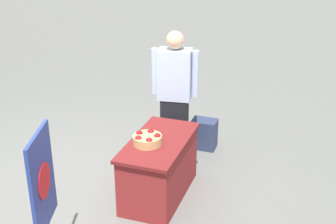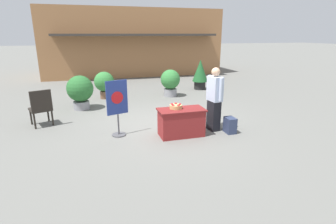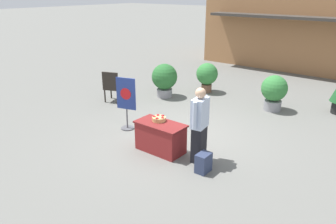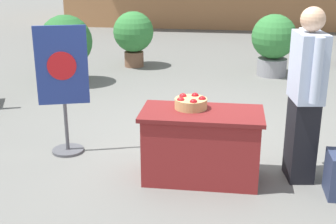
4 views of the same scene
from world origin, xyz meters
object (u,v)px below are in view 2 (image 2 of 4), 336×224
(backpack, at_px, (230,125))
(patio_chair, at_px, (41,106))
(potted_plant_far_left, at_px, (170,81))
(apple_basket, at_px, (176,106))
(potted_plant_near_left, at_px, (200,73))
(poster_board, at_px, (117,106))
(potted_plant_far_right, at_px, (104,83))
(person_visitor, at_px, (214,99))
(potted_plant_near_right, at_px, (80,90))
(display_table, at_px, (181,122))

(backpack, bearing_deg, patio_chair, 158.06)
(potted_plant_far_left, bearing_deg, apple_basket, -104.83)
(backpack, height_order, potted_plant_near_left, potted_plant_near_left)
(potted_plant_near_left, bearing_deg, poster_board, -131.37)
(patio_chair, distance_m, potted_plant_far_right, 3.51)
(backpack, bearing_deg, poster_board, 167.58)
(patio_chair, bearing_deg, apple_basket, -137.75)
(poster_board, relative_size, patio_chair, 1.36)
(patio_chair, xyz_separation_m, potted_plant_far_right, (1.90, 2.95, 0.07))
(backpack, bearing_deg, person_visitor, 136.11)
(patio_chair, xyz_separation_m, potted_plant_near_right, (1.02, 1.55, 0.09))
(potted_plant_near_left, bearing_deg, potted_plant_far_right, -171.66)
(backpack, bearing_deg, apple_basket, 169.34)
(potted_plant_near_right, bearing_deg, display_table, -52.55)
(potted_plant_near_left, xyz_separation_m, potted_plant_far_left, (-1.77, -1.02, -0.13))
(person_visitor, bearing_deg, potted_plant_near_left, -117.24)
(display_table, height_order, backpack, display_table)
(display_table, distance_m, patio_chair, 4.00)
(person_visitor, relative_size, potted_plant_far_left, 1.52)
(potted_plant_near_left, distance_m, potted_plant_far_right, 4.51)
(potted_plant_near_right, height_order, potted_plant_near_left, potted_plant_near_left)
(display_table, distance_m, apple_basket, 0.44)
(poster_board, bearing_deg, patio_chair, -140.36)
(apple_basket, xyz_separation_m, potted_plant_far_right, (-1.55, 4.65, -0.12))
(apple_basket, bearing_deg, potted_plant_far_left, 75.17)
(apple_basket, relative_size, potted_plant_far_right, 0.29)
(apple_basket, height_order, backpack, apple_basket)
(person_visitor, distance_m, backpack, 0.81)
(poster_board, height_order, patio_chair, poster_board)
(person_visitor, bearing_deg, patio_chair, -28.10)
(poster_board, bearing_deg, potted_plant_near_right, -177.75)
(potted_plant_near_right, distance_m, potted_plant_far_left, 3.72)
(patio_chair, relative_size, potted_plant_far_right, 0.97)
(backpack, xyz_separation_m, poster_board, (-2.87, 0.63, 0.58))
(apple_basket, distance_m, potted_plant_near_right, 4.06)
(patio_chair, bearing_deg, backpack, -133.50)
(patio_chair, bearing_deg, person_visitor, -131.45)
(person_visitor, height_order, potted_plant_far_left, person_visitor)
(person_visitor, height_order, patio_chair, person_visitor)
(display_table, distance_m, potted_plant_far_right, 5.03)
(poster_board, bearing_deg, potted_plant_far_left, 129.90)
(display_table, bearing_deg, backpack, -7.82)
(display_table, bearing_deg, potted_plant_near_right, 127.45)
(apple_basket, bearing_deg, potted_plant_far_right, 108.46)
(patio_chair, bearing_deg, display_table, -138.15)
(backpack, relative_size, potted_plant_far_left, 0.37)
(display_table, xyz_separation_m, potted_plant_far_left, (1.01, 4.37, 0.28))
(apple_basket, bearing_deg, patio_chair, 153.81)
(potted_plant_near_right, distance_m, potted_plant_near_left, 5.72)
(display_table, xyz_separation_m, person_visitor, (0.98, 0.14, 0.52))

